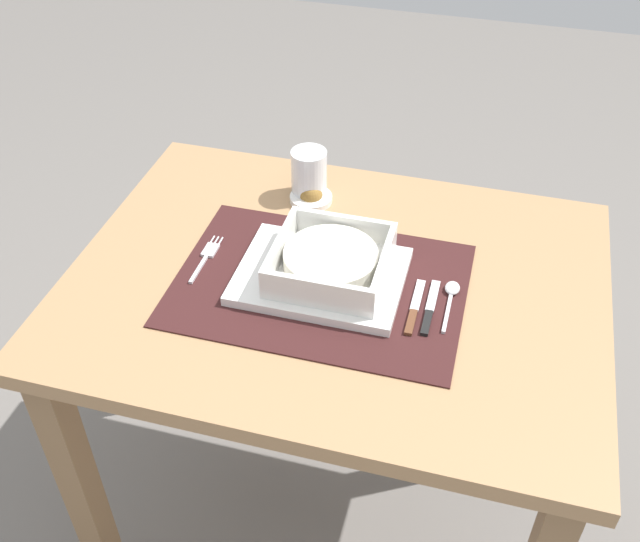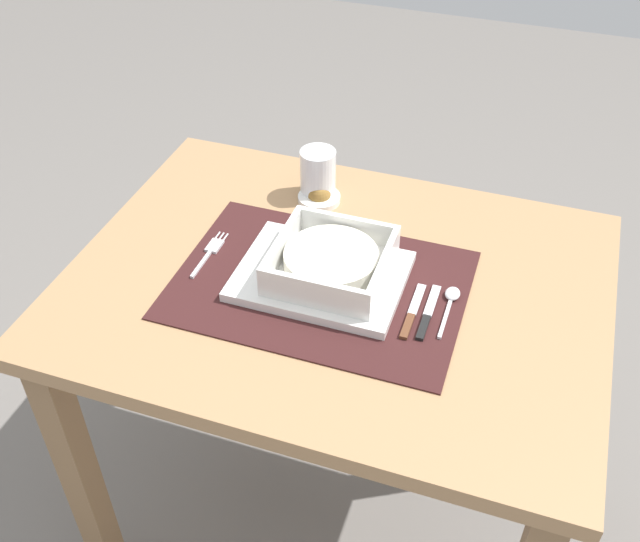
# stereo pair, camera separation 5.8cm
# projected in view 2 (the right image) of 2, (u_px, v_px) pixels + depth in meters

# --- Properties ---
(ground_plane) EXTENTS (6.00, 6.00, 0.00)m
(ground_plane) POSITION_uv_depth(u_px,v_px,m) (332.00, 514.00, 1.68)
(ground_plane) COLOR slate
(dining_table) EXTENTS (0.88, 0.67, 0.70)m
(dining_table) POSITION_uv_depth(u_px,v_px,m) (336.00, 328.00, 1.30)
(dining_table) COLOR #A37A51
(dining_table) RESTS_ON ground
(placemat) EXTENTS (0.47, 0.33, 0.00)m
(placemat) POSITION_uv_depth(u_px,v_px,m) (320.00, 284.00, 1.21)
(placemat) COLOR #381919
(placemat) RESTS_ON dining_table
(serving_plate) EXTENTS (0.27, 0.20, 0.02)m
(serving_plate) POSITION_uv_depth(u_px,v_px,m) (321.00, 276.00, 1.21)
(serving_plate) COLOR white
(serving_plate) RESTS_ON placemat
(porridge_bowl) EXTENTS (0.18, 0.18, 0.05)m
(porridge_bowl) POSITION_uv_depth(u_px,v_px,m) (331.00, 262.00, 1.19)
(porridge_bowl) COLOR white
(porridge_bowl) RESTS_ON serving_plate
(fork) EXTENTS (0.02, 0.13, 0.00)m
(fork) POSITION_uv_depth(u_px,v_px,m) (211.00, 251.00, 1.27)
(fork) COLOR silver
(fork) RESTS_ON placemat
(spoon) EXTENTS (0.02, 0.12, 0.01)m
(spoon) POSITION_uv_depth(u_px,v_px,m) (451.00, 299.00, 1.17)
(spoon) COLOR silver
(spoon) RESTS_ON placemat
(butter_knife) EXTENTS (0.01, 0.13, 0.01)m
(butter_knife) POSITION_uv_depth(u_px,v_px,m) (427.00, 315.00, 1.15)
(butter_knife) COLOR black
(butter_knife) RESTS_ON placemat
(bread_knife) EXTENTS (0.01, 0.13, 0.01)m
(bread_knife) POSITION_uv_depth(u_px,v_px,m) (412.00, 314.00, 1.15)
(bread_knife) COLOR #59331E
(bread_knife) RESTS_ON placemat
(drinking_glass) EXTENTS (0.07, 0.07, 0.09)m
(drinking_glass) POSITION_uv_depth(u_px,v_px,m) (318.00, 175.00, 1.38)
(drinking_glass) COLOR white
(drinking_glass) RESTS_ON dining_table
(condiment_saucer) EXTENTS (0.08, 0.08, 0.04)m
(condiment_saucer) POSITION_uv_depth(u_px,v_px,m) (319.00, 196.00, 1.39)
(condiment_saucer) COLOR white
(condiment_saucer) RESTS_ON dining_table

